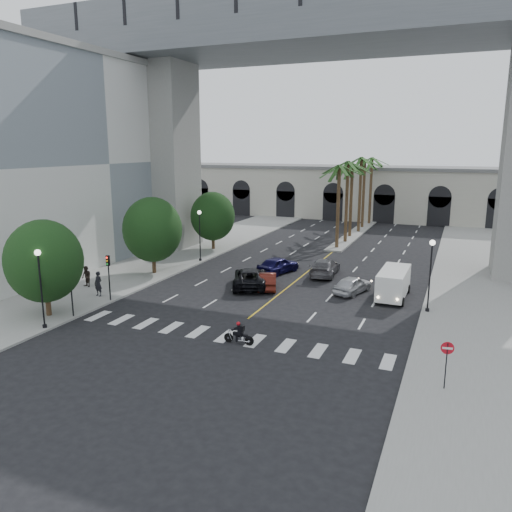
# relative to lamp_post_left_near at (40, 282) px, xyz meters

# --- Properties ---
(ground) EXTENTS (140.00, 140.00, 0.00)m
(ground) POSITION_rel_lamp_post_left_near_xyz_m (11.40, 5.00, -3.22)
(ground) COLOR black
(ground) RESTS_ON ground
(sidewalk_left) EXTENTS (8.00, 100.00, 0.15)m
(sidewalk_left) POSITION_rel_lamp_post_left_near_xyz_m (-3.60, 20.00, -3.15)
(sidewalk_left) COLOR gray
(sidewalk_left) RESTS_ON ground
(sidewalk_right) EXTENTS (8.00, 100.00, 0.15)m
(sidewalk_right) POSITION_rel_lamp_post_left_near_xyz_m (26.40, 20.00, -3.15)
(sidewalk_right) COLOR gray
(sidewalk_right) RESTS_ON ground
(median) EXTENTS (2.00, 24.00, 0.20)m
(median) POSITION_rel_lamp_post_left_near_xyz_m (11.40, 43.00, -3.12)
(median) COLOR gray
(median) RESTS_ON ground
(building_left) EXTENTS (16.50, 32.50, 20.60)m
(building_left) POSITION_rel_lamp_post_left_near_xyz_m (-15.60, 17.00, 7.09)
(building_left) COLOR silver
(building_left) RESTS_ON ground
(pier_building) EXTENTS (71.00, 10.50, 8.50)m
(pier_building) POSITION_rel_lamp_post_left_near_xyz_m (11.40, 60.00, 1.04)
(pier_building) COLOR beige
(pier_building) RESTS_ON ground
(bridge) EXTENTS (75.00, 13.00, 26.00)m
(bridge) POSITION_rel_lamp_post_left_near_xyz_m (14.82, 27.00, 15.29)
(bridge) COLOR gray
(bridge) RESTS_ON ground
(palm_a) EXTENTS (3.20, 3.20, 10.30)m
(palm_a) POSITION_rel_lamp_post_left_near_xyz_m (11.40, 33.00, 5.88)
(palm_a) COLOR #47331E
(palm_a) RESTS_ON ground
(palm_b) EXTENTS (3.20, 3.20, 10.60)m
(palm_b) POSITION_rel_lamp_post_left_near_xyz_m (11.50, 37.00, 6.15)
(palm_b) COLOR #47331E
(palm_b) RESTS_ON ground
(palm_c) EXTENTS (3.20, 3.20, 10.10)m
(palm_c) POSITION_rel_lamp_post_left_near_xyz_m (11.20, 41.00, 5.69)
(palm_c) COLOR #47331E
(palm_c) RESTS_ON ground
(palm_d) EXTENTS (3.20, 3.20, 10.90)m
(palm_d) POSITION_rel_lamp_post_left_near_xyz_m (11.55, 45.00, 6.43)
(palm_d) COLOR #47331E
(palm_d) RESTS_ON ground
(palm_e) EXTENTS (3.20, 3.20, 10.40)m
(palm_e) POSITION_rel_lamp_post_left_near_xyz_m (11.30, 49.00, 5.97)
(palm_e) COLOR #47331E
(palm_e) RESTS_ON ground
(palm_f) EXTENTS (3.20, 3.20, 10.70)m
(palm_f) POSITION_rel_lamp_post_left_near_xyz_m (11.60, 53.00, 6.24)
(palm_f) COLOR #47331E
(palm_f) RESTS_ON ground
(street_tree_near) EXTENTS (5.20, 5.20, 6.89)m
(street_tree_near) POSITION_rel_lamp_post_left_near_xyz_m (-1.60, 2.00, 0.80)
(street_tree_near) COLOR #382616
(street_tree_near) RESTS_ON ground
(street_tree_mid) EXTENTS (5.44, 5.44, 7.21)m
(street_tree_mid) POSITION_rel_lamp_post_left_near_xyz_m (-1.60, 15.00, 0.99)
(street_tree_mid) COLOR #382616
(street_tree_mid) RESTS_ON ground
(street_tree_far) EXTENTS (5.04, 5.04, 6.68)m
(street_tree_far) POSITION_rel_lamp_post_left_near_xyz_m (-1.60, 27.00, 0.68)
(street_tree_far) COLOR #382616
(street_tree_far) RESTS_ON ground
(lamp_post_left_near) EXTENTS (0.40, 0.40, 5.35)m
(lamp_post_left_near) POSITION_rel_lamp_post_left_near_xyz_m (0.00, 0.00, 0.00)
(lamp_post_left_near) COLOR black
(lamp_post_left_near) RESTS_ON ground
(lamp_post_left_far) EXTENTS (0.40, 0.40, 5.35)m
(lamp_post_left_far) POSITION_rel_lamp_post_left_near_xyz_m (0.00, 21.00, 0.00)
(lamp_post_left_far) COLOR black
(lamp_post_left_far) RESTS_ON ground
(lamp_post_right) EXTENTS (0.40, 0.40, 5.35)m
(lamp_post_right) POSITION_rel_lamp_post_left_near_xyz_m (22.80, 13.00, 0.00)
(lamp_post_right) COLOR black
(lamp_post_right) RESTS_ON ground
(traffic_signal_near) EXTENTS (0.25, 0.18, 3.65)m
(traffic_signal_near) POSITION_rel_lamp_post_left_near_xyz_m (0.10, 2.50, -0.71)
(traffic_signal_near) COLOR black
(traffic_signal_near) RESTS_ON ground
(traffic_signal_far) EXTENTS (0.25, 0.18, 3.65)m
(traffic_signal_far) POSITION_rel_lamp_post_left_near_xyz_m (0.10, 6.50, -0.71)
(traffic_signal_far) COLOR black
(traffic_signal_far) RESTS_ON ground
(motorcycle_rider) EXTENTS (1.95, 0.53, 1.41)m
(motorcycle_rider) POSITION_rel_lamp_post_left_near_xyz_m (12.72, 2.70, -2.58)
(motorcycle_rider) COLOR black
(motorcycle_rider) RESTS_ON ground
(car_a) EXTENTS (2.81, 4.47, 1.42)m
(car_a) POSITION_rel_lamp_post_left_near_xyz_m (16.78, 15.92, -2.51)
(car_a) COLOR silver
(car_a) RESTS_ON ground
(car_b) EXTENTS (2.88, 4.52, 1.41)m
(car_b) POSITION_rel_lamp_post_left_near_xyz_m (9.90, 14.53, -2.52)
(car_b) COLOR #47140E
(car_b) RESTS_ON ground
(car_c) EXTENTS (4.68, 6.43, 1.63)m
(car_c) POSITION_rel_lamp_post_left_near_xyz_m (8.37, 14.44, -2.41)
(car_c) COLOR black
(car_c) RESTS_ON ground
(car_d) EXTENTS (2.55, 5.49, 1.55)m
(car_d) POSITION_rel_lamp_post_left_near_xyz_m (13.24, 20.64, -2.44)
(car_d) COLOR #59585C
(car_d) RESTS_ON ground
(car_e) EXTENTS (3.28, 5.04, 1.59)m
(car_e) POSITION_rel_lamp_post_left_near_xyz_m (8.98, 19.73, -2.42)
(car_e) COLOR #0F0D3E
(car_e) RESTS_ON ground
(cargo_van) EXTENTS (2.22, 5.37, 2.28)m
(cargo_van) POSITION_rel_lamp_post_left_near_xyz_m (20.02, 15.77, -1.95)
(cargo_van) COLOR white
(cargo_van) RESTS_ON ground
(pedestrian_a) EXTENTS (0.76, 0.54, 1.97)m
(pedestrian_a) POSITION_rel_lamp_post_left_near_xyz_m (-1.43, 7.03, -2.09)
(pedestrian_a) COLOR black
(pedestrian_a) RESTS_ON sidewalk_left
(pedestrian_b) EXTENTS (1.02, 0.90, 1.77)m
(pedestrian_b) POSITION_rel_lamp_post_left_near_xyz_m (-4.08, 8.73, -2.19)
(pedestrian_b) COLOR black
(pedestrian_b) RESTS_ON sidewalk_left
(do_not_enter_sign) EXTENTS (0.63, 0.13, 2.56)m
(do_not_enter_sign) POSITION_rel_lamp_post_left_near_xyz_m (24.40, 1.09, -1.36)
(do_not_enter_sign) COLOR black
(do_not_enter_sign) RESTS_ON ground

